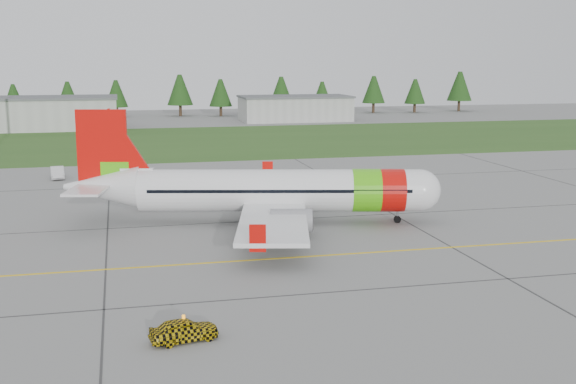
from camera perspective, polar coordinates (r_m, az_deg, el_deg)
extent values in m
plane|color=gray|center=(44.28, 5.62, -7.73)|extent=(320.00, 320.00, 0.00)
cylinder|color=silver|center=(61.02, -0.65, 0.13)|extent=(23.91, 8.78, 3.56)
sphere|color=silver|center=(62.10, 10.36, 0.14)|extent=(3.56, 3.56, 3.56)
cone|color=silver|center=(62.88, -14.49, 0.40)|extent=(7.02, 4.90, 3.56)
cube|color=black|center=(62.09, 10.62, 0.43)|extent=(1.95, 2.64, 0.51)
cylinder|color=#4EC30E|center=(61.42, 6.18, 0.14)|extent=(3.13, 4.08, 3.64)
cylinder|color=#C50B06|center=(61.70, 8.20, 0.14)|extent=(2.77, 3.99, 3.64)
cube|color=silver|center=(61.22, -1.07, -0.79)|extent=(11.43, 29.57, 0.33)
cube|color=#C50B06|center=(75.43, -1.62, 1.74)|extent=(1.10, 0.41, 1.82)
cube|color=#C50B06|center=(46.98, -2.42, -3.67)|extent=(1.10, 0.41, 1.82)
cylinder|color=gray|center=(66.23, 0.17, -0.37)|extent=(3.63, 2.60, 1.92)
cylinder|color=gray|center=(56.41, 0.26, -2.29)|extent=(3.63, 2.60, 1.92)
cube|color=#C50B06|center=(62.39, -14.46, 3.16)|extent=(4.16, 1.26, 6.93)
cube|color=#4EC30E|center=(62.43, -13.48, 1.35)|extent=(2.40, 0.90, 2.19)
cube|color=silver|center=(62.96, -14.91, 0.60)|extent=(5.19, 10.88, 0.20)
cylinder|color=slate|center=(62.21, 8.64, -1.84)|extent=(0.16, 0.16, 1.28)
cylinder|color=black|center=(62.28, 8.64, -2.14)|extent=(0.66, 0.39, 0.62)
cylinder|color=slate|center=(63.93, -1.86, -1.19)|extent=(0.20, 0.20, 1.73)
cylinder|color=black|center=(64.02, -2.18, -1.53)|extent=(1.02, 0.61, 0.95)
cylinder|color=slate|center=(58.94, -1.99, -2.19)|extent=(0.20, 0.20, 1.73)
cylinder|color=black|center=(59.04, -2.34, -2.56)|extent=(1.02, 0.61, 0.95)
imported|color=yellow|center=(36.37, -8.27, -9.06)|extent=(1.42, 1.58, 3.42)
imported|color=silver|center=(88.22, -17.81, 2.38)|extent=(1.62, 1.55, 4.21)
cube|color=#30561E|center=(123.30, -6.78, 4.02)|extent=(320.00, 50.00, 0.03)
cube|color=gold|center=(51.58, 2.75, -5.03)|extent=(120.00, 0.25, 0.02)
cube|color=#A8A8A3|center=(151.01, -19.49, 5.81)|extent=(32.00, 14.00, 6.00)
cube|color=#A8A8A3|center=(162.83, 0.55, 6.57)|extent=(24.00, 12.00, 5.20)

